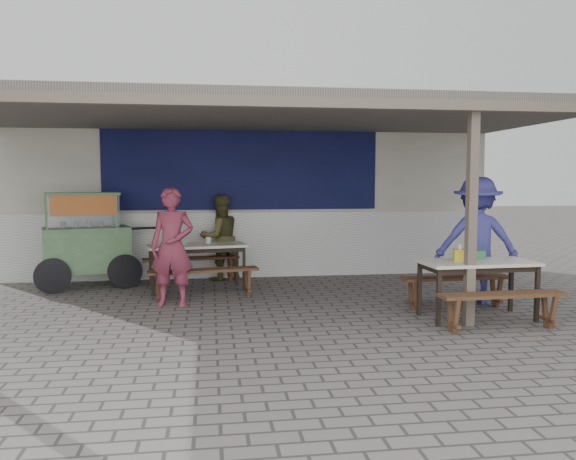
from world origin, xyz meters
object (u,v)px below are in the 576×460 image
Objects in this scene: table_left at (197,249)px; tissue_box at (460,255)px; table_right at (478,267)px; condiment_bowl at (182,243)px; patron_wall_side at (220,237)px; donation_box at (478,255)px; patron_right_table at (477,240)px; bench_left_street at (204,276)px; vendor_cart at (86,236)px; bench_right_street at (502,302)px; condiment_jar at (208,240)px; bench_left_wall at (191,263)px; bench_right_wall at (455,284)px; patron_street_side at (172,247)px.

table_left is 11.11× the size of tissue_box.
condiment_bowl is at bearing 146.19° from table_right.
patron_wall_side reaches higher than donation_box.
table_left is 7.85× the size of condiment_bowl.
tissue_box is at bearing 69.53° from patron_right_table.
table_right reaches higher than bench_left_street.
vendor_cart is 12.65× the size of tissue_box.
bench_right_street is 6.54m from vendor_cart.
tissue_box is 1.46× the size of condiment_jar.
table_left is 4.14m from tissue_box.
vendor_cart is at bearing 154.64° from table_left.
condiment_jar is (-3.19, 2.54, -0.02)m from tissue_box.
patron_right_table is at bearing -37.42° from bench_left_wall.
table_right is 8.63× the size of donation_box.
donation_box is (0.08, 0.18, 0.13)m from table_right.
bench_left_street is at bearing 151.79° from table_right.
condiment_bowl reaches higher than bench_right_wall.
patron_wall_side is at bearing 131.89° from table_right.
patron_wall_side is 4.47m from tissue_box.
vendor_cart reaches higher than bench_left_wall.
patron_right_table reaches higher than tissue_box.
vendor_cart is at bearing 150.86° from tissue_box.
table_right is 0.68m from bench_right_wall.
condiment_jar is (0.19, 0.15, 0.13)m from table_left.
patron_wall_side is (0.39, 0.94, 0.09)m from table_left.
condiment_jar is at bearing 135.54° from bench_right_street.
bench_right_wall is 10.48× the size of tissue_box.
bench_left_street is 1.10× the size of patron_wall_side.
table_left is 1.15m from patron_street_side.
patron_street_side is at bearing -115.57° from table_left.
vendor_cart reaches higher than bench_right_wall.
patron_right_table reaches higher than vendor_cart.
patron_wall_side is at bearing 70.82° from bench_left_street.
condiment_jar is (-3.51, 2.38, -0.01)m from donation_box.
patron_street_side reaches higher than patron_wall_side.
tissue_box reaches higher than bench_left_wall.
bench_right_street and bench_right_wall have the same top height.
condiment_bowl reaches higher than bench_left_wall.
bench_right_wall is 0.84× the size of patron_right_table.
vendor_cart reaches higher than table_left.
vendor_cart is at bearing 153.54° from donation_box.
patron_wall_side reaches higher than condiment_jar.
patron_street_side is 3.92m from tissue_box.
bench_right_street is at bearing 107.24° from patron_wall_side.
condiment_jar is at bearing 22.53° from condiment_bowl.
condiment_jar reaches higher than condiment_bowl.
vendor_cart is 6.23m from patron_right_table.
patron_right_table is 18.13× the size of condiment_jar.
bench_right_street is at bearing -67.42° from tissue_box.
table_right reaches higher than bench_right_street.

